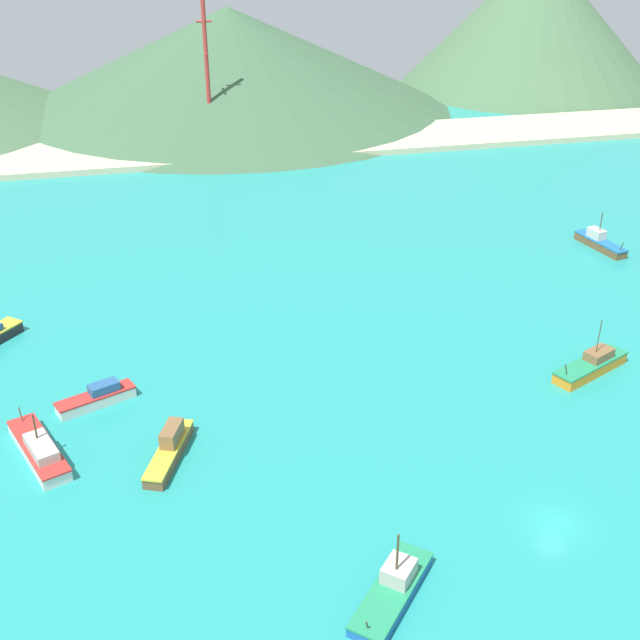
{
  "coord_description": "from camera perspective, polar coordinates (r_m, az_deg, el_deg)",
  "views": [
    {
      "loc": [
        -30.75,
        -45.14,
        46.29
      ],
      "look_at": [
        -11.59,
        36.89,
        1.83
      ],
      "focal_mm": 44.66,
      "sensor_mm": 36.0,
      "label": 1
    }
  ],
  "objects": [
    {
      "name": "ground",
      "position": [
        93.58,
        7.9,
        -2.29
      ],
      "size": [
        260.0,
        280.0,
        0.5
      ],
      "color": "teal"
    },
    {
      "name": "fishing_boat_0",
      "position": [
        85.76,
        -15.67,
        -5.36
      ],
      "size": [
        8.37,
        5.08,
        2.23
      ],
      "color": "silver",
      "rests_on": "ground"
    },
    {
      "name": "fishing_boat_5",
      "position": [
        127.07,
        19.4,
        5.28
      ],
      "size": [
        3.75,
        9.78,
        5.51
      ],
      "color": "brown",
      "rests_on": "ground"
    },
    {
      "name": "fishing_boat_7",
      "position": [
        62.95,
        5.26,
        -18.63
      ],
      "size": [
        8.6,
        9.17,
        5.73
      ],
      "color": "#1E5BA8",
      "rests_on": "ground"
    },
    {
      "name": "fishing_boat_8",
      "position": [
        76.59,
        -10.72,
        -9.03
      ],
      "size": [
        5.36,
        9.51,
        2.81
      ],
      "color": "brown",
      "rests_on": "ground"
    },
    {
      "name": "fishing_boat_9",
      "position": [
        92.93,
        18.88,
        -3.08
      ],
      "size": [
        10.46,
        6.59,
        6.42
      ],
      "color": "orange",
      "rests_on": "ground"
    },
    {
      "name": "fishing_boat_13",
      "position": [
        79.7,
        -19.48,
        -8.75
      ],
      "size": [
        6.59,
        11.17,
        4.93
      ],
      "color": "silver",
      "rests_on": "ground"
    },
    {
      "name": "beach_strip",
      "position": [
        172.59,
        -2.47,
        12.45
      ],
      "size": [
        247.0,
        21.47,
        1.2
      ],
      "primitive_type": "cube",
      "color": "beige",
      "rests_on": "ground"
    },
    {
      "name": "hill_central",
      "position": [
        205.61,
        -6.49,
        18.08
      ],
      "size": [
        108.93,
        108.93,
        24.16
      ],
      "color": "#3D6042",
      "rests_on": "ground"
    },
    {
      "name": "hill_east",
      "position": [
        238.44,
        15.18,
        20.15
      ],
      "size": [
        71.82,
        71.82,
        36.18
      ],
      "color": "#476B47",
      "rests_on": "ground"
    },
    {
      "name": "radio_tower",
      "position": [
        172.18,
        -8.1,
        17.29
      ],
      "size": [
        3.05,
        2.44,
        30.54
      ],
      "color": "#B7332D",
      "rests_on": "ground"
    }
  ]
}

